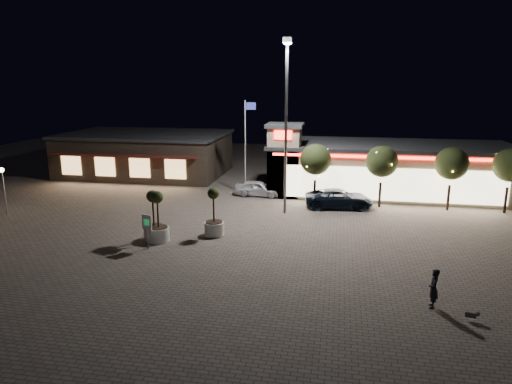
% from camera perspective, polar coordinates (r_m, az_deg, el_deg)
% --- Properties ---
extents(ground, '(90.00, 90.00, 0.00)m').
position_cam_1_polar(ground, '(26.68, -2.80, -7.18)').
color(ground, '#685E54').
rests_on(ground, ground).
extents(retail_building, '(20.40, 8.40, 6.10)m').
position_cam_1_polar(retail_building, '(40.89, 15.51, 2.94)').
color(retail_building, tan).
rests_on(retail_building, ground).
extents(restaurant_building, '(16.40, 11.00, 4.30)m').
position_cam_1_polar(restaurant_building, '(49.00, -13.55, 4.72)').
color(restaurant_building, '#382D23').
rests_on(restaurant_building, ground).
extents(floodlight_pole, '(0.60, 0.40, 12.38)m').
position_cam_1_polar(floodlight_pole, '(32.56, 3.79, 9.31)').
color(floodlight_pole, gray).
rests_on(floodlight_pole, ground).
extents(flagpole, '(0.95, 0.10, 8.00)m').
position_cam_1_polar(flagpole, '(38.33, -1.22, 6.58)').
color(flagpole, white).
rests_on(flagpole, ground).
extents(lamp_post_west, '(0.36, 0.36, 3.48)m').
position_cam_1_polar(lamp_post_west, '(37.59, -29.08, 1.16)').
color(lamp_post_west, gray).
rests_on(lamp_post_west, ground).
extents(string_tree_a, '(2.42, 2.42, 4.79)m').
position_cam_1_polar(string_tree_a, '(35.79, 7.46, 4.04)').
color(string_tree_a, '#332319').
rests_on(string_tree_a, ground).
extents(string_tree_b, '(2.42, 2.42, 4.79)m').
position_cam_1_polar(string_tree_b, '(35.89, 15.47, 3.69)').
color(string_tree_b, '#332319').
rests_on(string_tree_b, ground).
extents(string_tree_c, '(2.42, 2.42, 4.79)m').
position_cam_1_polar(string_tree_c, '(36.68, 23.28, 3.27)').
color(string_tree_c, '#332319').
rests_on(string_tree_c, ground).
extents(string_tree_d, '(2.42, 2.42, 4.79)m').
position_cam_1_polar(string_tree_d, '(37.77, 29.20, 2.91)').
color(string_tree_d, '#332319').
rests_on(string_tree_d, ground).
extents(pickup_truck, '(5.44, 2.99, 1.44)m').
position_cam_1_polar(pickup_truck, '(35.57, 10.35, -0.81)').
color(pickup_truck, black).
rests_on(pickup_truck, ground).
extents(white_sedan, '(3.95, 1.67, 1.33)m').
position_cam_1_polar(white_sedan, '(38.58, 0.25, 0.48)').
color(white_sedan, silver).
rests_on(white_sedan, ground).
extents(pedestrian, '(0.50, 0.68, 1.74)m').
position_cam_1_polar(pedestrian, '(21.31, 21.31, -11.19)').
color(pedestrian, black).
rests_on(pedestrian, ground).
extents(dog, '(0.56, 0.28, 0.30)m').
position_cam_1_polar(dog, '(21.08, 25.50, -13.63)').
color(dog, '#59514C').
rests_on(dog, ground).
extents(planter_left, '(1.27, 1.27, 3.12)m').
position_cam_1_polar(planter_left, '(28.64, -12.63, -3.98)').
color(planter_left, silver).
rests_on(planter_left, ground).
extents(planter_mid, '(1.27, 1.27, 3.12)m').
position_cam_1_polar(planter_mid, '(28.34, -12.09, -4.14)').
color(planter_mid, silver).
rests_on(planter_mid, ground).
extents(planter_right, '(1.25, 1.25, 3.08)m').
position_cam_1_polar(planter_right, '(28.90, -5.28, -3.56)').
color(planter_right, silver).
rests_on(planter_right, ground).
extents(valet_sign, '(0.66, 0.26, 2.05)m').
position_cam_1_polar(valet_sign, '(27.04, -13.48, -4.05)').
color(valet_sign, gray).
rests_on(valet_sign, ground).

